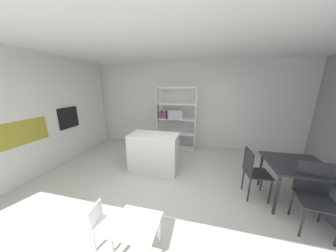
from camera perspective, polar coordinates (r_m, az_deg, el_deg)
The scene contains 13 objects.
ground_plane at distance 3.28m, azimuth -0.72°, elevation -23.68°, with size 10.21×10.21×0.00m, color beige.
ceiling_slab at distance 2.69m, azimuth -0.95°, elevation 31.46°, with size 7.41×5.50×0.06m.
back_partition at distance 5.29m, azimuth 6.63°, elevation 7.57°, with size 7.41×0.06×2.78m, color silver.
tall_cabinet_run_left at distance 4.74m, azimuth -43.85°, elevation 2.76°, with size 0.62×4.95×2.78m, color silver.
cabinet_niche_splashback at distance 4.42m, azimuth -43.05°, elevation -1.72°, with size 0.01×0.96×0.51m.
built_in_oven at distance 5.05m, azimuth -32.92°, elevation 2.62°, with size 0.06×0.60×0.57m.
kitchen_island at distance 3.84m, azimuth -5.16°, elevation -9.64°, with size 1.15×0.62×0.92m, color silver.
open_bookshelf at distance 4.99m, azimuth 2.37°, elevation 2.73°, with size 1.26×0.31×1.99m.
child_table at distance 2.26m, azimuth -11.50°, elevation -33.16°, with size 0.52×0.48×0.45m.
child_chair_left at distance 2.48m, azimuth -23.25°, elevation -30.19°, with size 0.29×0.29×0.58m.
dining_table at distance 3.51m, azimuth 39.95°, elevation -11.89°, with size 0.93×0.91×0.75m.
dining_chair_near at distance 3.20m, azimuth 43.59°, elevation -16.89°, with size 0.49×0.50×0.97m.
dining_chair_island_side at distance 3.31m, azimuth 28.88°, elevation -13.85°, with size 0.44×0.44×0.92m.
Camera 1 is at (0.64, -2.49, 2.03)m, focal length 16.48 mm.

